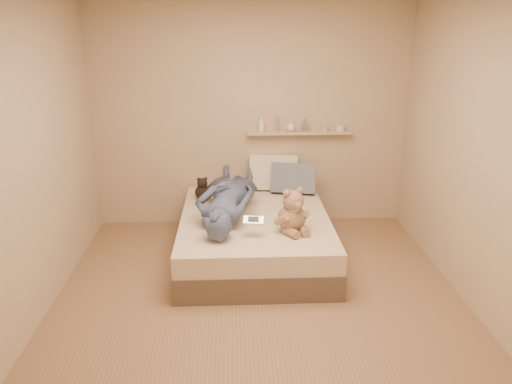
{
  "coord_description": "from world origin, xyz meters",
  "views": [
    {
      "loc": [
        -0.2,
        -3.76,
        2.34
      ],
      "look_at": [
        0.0,
        0.65,
        0.8
      ],
      "focal_mm": 35.0,
      "sensor_mm": 36.0,
      "label": 1
    }
  ],
  "objects_px": {
    "teddy_bear": "(293,214)",
    "pillow_cream": "(273,172)",
    "wall_shelf": "(299,133)",
    "dark_plush": "(202,190)",
    "pillow_grey": "(293,178)",
    "bed": "(255,236)",
    "game_console": "(254,220)",
    "person": "(228,196)"
  },
  "relations": [
    {
      "from": "wall_shelf",
      "to": "bed",
      "type": "bearing_deg",
      "value": -121.18
    },
    {
      "from": "game_console",
      "to": "dark_plush",
      "type": "height_order",
      "value": "dark_plush"
    },
    {
      "from": "game_console",
      "to": "pillow_cream",
      "type": "distance_m",
      "value": 1.38
    },
    {
      "from": "pillow_cream",
      "to": "teddy_bear",
      "type": "bearing_deg",
      "value": -86.22
    },
    {
      "from": "game_console",
      "to": "pillow_cream",
      "type": "height_order",
      "value": "pillow_cream"
    },
    {
      "from": "teddy_bear",
      "to": "dark_plush",
      "type": "relative_size",
      "value": 1.68
    },
    {
      "from": "person",
      "to": "wall_shelf",
      "type": "distance_m",
      "value": 1.26
    },
    {
      "from": "bed",
      "to": "dark_plush",
      "type": "height_order",
      "value": "dark_plush"
    },
    {
      "from": "person",
      "to": "teddy_bear",
      "type": "bearing_deg",
      "value": 149.38
    },
    {
      "from": "game_console",
      "to": "pillow_cream",
      "type": "relative_size",
      "value": 0.35
    },
    {
      "from": "game_console",
      "to": "dark_plush",
      "type": "relative_size",
      "value": 0.75
    },
    {
      "from": "bed",
      "to": "teddy_bear",
      "type": "xyz_separation_m",
      "value": [
        0.33,
        -0.42,
        0.4
      ]
    },
    {
      "from": "pillow_cream",
      "to": "pillow_grey",
      "type": "bearing_deg",
      "value": -32.52
    },
    {
      "from": "pillow_cream",
      "to": "wall_shelf",
      "type": "bearing_deg",
      "value": 14.83
    },
    {
      "from": "dark_plush",
      "to": "bed",
      "type": "bearing_deg",
      "value": -42.03
    },
    {
      "from": "dark_plush",
      "to": "pillow_grey",
      "type": "xyz_separation_m",
      "value": [
        1.02,
        0.19,
        0.06
      ]
    },
    {
      "from": "dark_plush",
      "to": "pillow_cream",
      "type": "xyz_separation_m",
      "value": [
        0.8,
        0.33,
        0.09
      ]
    },
    {
      "from": "teddy_bear",
      "to": "bed",
      "type": "bearing_deg",
      "value": 128.52
    },
    {
      "from": "person",
      "to": "dark_plush",
      "type": "bearing_deg",
      "value": -48.66
    },
    {
      "from": "bed",
      "to": "pillow_cream",
      "type": "height_order",
      "value": "pillow_cream"
    },
    {
      "from": "pillow_cream",
      "to": "wall_shelf",
      "type": "relative_size",
      "value": 0.46
    },
    {
      "from": "dark_plush",
      "to": "teddy_bear",
      "type": "bearing_deg",
      "value": -45.98
    },
    {
      "from": "pillow_grey",
      "to": "dark_plush",
      "type": "bearing_deg",
      "value": -169.4
    },
    {
      "from": "teddy_bear",
      "to": "pillow_grey",
      "type": "relative_size",
      "value": 0.87
    },
    {
      "from": "bed",
      "to": "teddy_bear",
      "type": "distance_m",
      "value": 0.67
    },
    {
      "from": "pillow_grey",
      "to": "wall_shelf",
      "type": "distance_m",
      "value": 0.53
    },
    {
      "from": "pillow_cream",
      "to": "game_console",
      "type": "bearing_deg",
      "value": -101.96
    },
    {
      "from": "teddy_bear",
      "to": "pillow_cream",
      "type": "xyz_separation_m",
      "value": [
        -0.08,
        1.25,
        0.02
      ]
    },
    {
      "from": "bed",
      "to": "pillow_cream",
      "type": "xyz_separation_m",
      "value": [
        0.25,
        0.83,
        0.43
      ]
    },
    {
      "from": "pillow_grey",
      "to": "person",
      "type": "distance_m",
      "value": 0.97
    },
    {
      "from": "pillow_grey",
      "to": "game_console",
      "type": "bearing_deg",
      "value": -112.7
    },
    {
      "from": "game_console",
      "to": "person",
      "type": "distance_m",
      "value": 0.63
    },
    {
      "from": "dark_plush",
      "to": "person",
      "type": "distance_m",
      "value": 0.52
    },
    {
      "from": "game_console",
      "to": "bed",
      "type": "bearing_deg",
      "value": 86.29
    },
    {
      "from": "dark_plush",
      "to": "pillow_grey",
      "type": "distance_m",
      "value": 1.04
    },
    {
      "from": "teddy_bear",
      "to": "wall_shelf",
      "type": "xyz_separation_m",
      "value": [
        0.22,
        1.33,
        0.47
      ]
    },
    {
      "from": "dark_plush",
      "to": "pillow_grey",
      "type": "height_order",
      "value": "pillow_grey"
    },
    {
      "from": "bed",
      "to": "person",
      "type": "xyz_separation_m",
      "value": [
        -0.27,
        0.07,
        0.41
      ]
    },
    {
      "from": "teddy_bear",
      "to": "pillow_cream",
      "type": "height_order",
      "value": "teddy_bear"
    },
    {
      "from": "dark_plush",
      "to": "wall_shelf",
      "type": "relative_size",
      "value": 0.22
    },
    {
      "from": "bed",
      "to": "dark_plush",
      "type": "distance_m",
      "value": 0.82
    },
    {
      "from": "bed",
      "to": "teddy_bear",
      "type": "relative_size",
      "value": 4.38
    }
  ]
}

